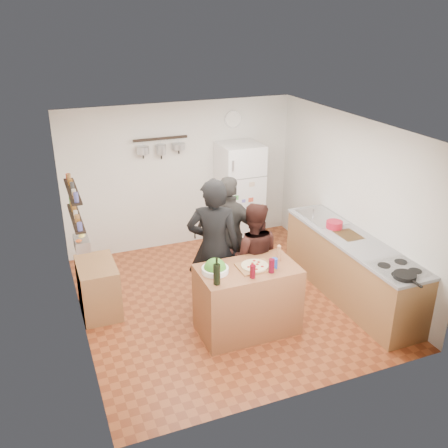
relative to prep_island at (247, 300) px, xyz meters
name	(u,v)px	position (x,y,z in m)	size (l,w,h in m)	color
room_shell	(216,210)	(0.03, 1.17, 0.79)	(4.20, 4.20, 4.20)	brown
prep_island	(247,300)	(0.00, 0.00, 0.00)	(1.25, 0.72, 0.91)	brown
pizza_board	(255,267)	(0.08, -0.02, 0.47)	(0.42, 0.34, 0.02)	brown
pizza	(255,266)	(0.08, -0.02, 0.48)	(0.34, 0.34, 0.02)	#CFBE88
salad_bowl	(215,270)	(-0.42, 0.05, 0.49)	(0.33, 0.33, 0.07)	white
wine_bottle	(217,274)	(-0.50, -0.22, 0.58)	(0.08, 0.08, 0.25)	black
wine_glass_near	(253,272)	(-0.05, -0.24, 0.54)	(0.07, 0.07, 0.17)	#560712
wine_glass_far	(271,266)	(0.22, -0.20, 0.54)	(0.07, 0.07, 0.18)	#510616
pepper_mill	(279,254)	(0.45, 0.05, 0.54)	(0.05, 0.05, 0.17)	#A36A44
salt_canister	(274,263)	(0.30, -0.12, 0.52)	(0.08, 0.08, 0.13)	#1C399C
person_left	(214,248)	(-0.24, 0.58, 0.51)	(0.70, 0.46, 1.93)	black
person_center	(253,256)	(0.31, 0.52, 0.32)	(0.75, 0.58, 1.54)	black
person_back	(229,237)	(0.15, 0.98, 0.44)	(1.05, 0.44, 1.78)	#2E2B29
counter_run	(351,268)	(1.73, 0.23, -0.01)	(0.63, 2.63, 0.90)	#9E7042
stove_top	(399,269)	(1.73, -0.72, 0.46)	(0.60, 0.62, 0.02)	white
skillet	(405,276)	(1.63, -0.93, 0.49)	(0.27, 0.27, 0.05)	black
sink	(321,217)	(1.73, 1.08, 0.46)	(0.50, 0.80, 0.03)	silver
cutting_board	(348,236)	(1.73, 0.36, 0.46)	(0.30, 0.40, 0.02)	brown
red_bowl	(334,225)	(1.68, 0.65, 0.52)	(0.24, 0.24, 0.10)	#AE132A
fridge	(240,195)	(0.98, 2.53, 0.45)	(0.70, 0.68, 1.80)	white
wall_clock	(233,119)	(0.98, 2.86, 1.69)	(0.30, 0.30, 0.03)	silver
spice_shelf_lower	(76,218)	(-1.90, 0.98, 1.04)	(0.12, 1.00, 0.03)	black
spice_shelf_upper	(73,191)	(-1.90, 0.98, 1.40)	(0.12, 1.00, 0.03)	black
produce_basket	(82,243)	(-1.87, 0.98, 0.69)	(0.18, 0.35, 0.14)	silver
side_table	(98,288)	(-1.71, 1.16, -0.09)	(0.50, 0.80, 0.73)	#AB7647
pot_rack	(160,139)	(-0.32, 2.78, 1.49)	(0.90, 0.04, 0.04)	black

